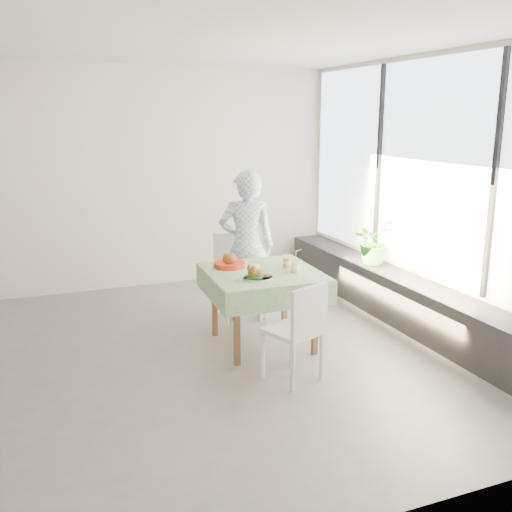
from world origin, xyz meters
name	(u,v)px	position (x,y,z in m)	size (l,w,h in m)	color
floor	(147,364)	(0.00, 0.00, 0.00)	(6.00, 6.00, 0.00)	#5E5B59
ceiling	(130,34)	(0.00, 0.00, 2.80)	(6.00, 6.00, 0.00)	white
wall_back	(102,180)	(0.00, 2.50, 1.40)	(6.00, 0.02, 2.80)	white
wall_front	(241,295)	(0.00, -2.50, 1.40)	(6.00, 0.02, 2.80)	white
wall_right	(431,194)	(3.00, 0.00, 1.40)	(0.02, 5.00, 2.80)	white
window_pane	(430,169)	(2.97, 0.00, 1.65)	(0.01, 4.80, 2.18)	#D1E0F9
window_ledge	(407,302)	(2.80, 0.00, 0.25)	(0.40, 4.80, 0.50)	black
cafe_table	(263,299)	(1.15, 0.05, 0.46)	(1.08, 1.08, 0.74)	brown
chair_far	(238,292)	(1.19, 0.88, 0.29)	(0.45, 0.45, 0.93)	white
chair_near	(294,350)	(1.11, -0.75, 0.26)	(0.52, 0.52, 0.86)	white
diner	(247,246)	(1.27, 0.80, 0.82)	(0.60, 0.39, 1.63)	#81AACE
main_dish	(256,274)	(1.00, -0.17, 0.79)	(0.28, 0.28, 0.15)	white
juice_cup_orange	(287,261)	(1.43, 0.11, 0.80)	(0.09, 0.09, 0.24)	white
juice_cup_lemonade	(295,266)	(1.42, -0.09, 0.80)	(0.09, 0.09, 0.25)	white
second_dish	(230,263)	(0.91, 0.31, 0.78)	(0.30, 0.30, 0.14)	red
potted_plant	(374,241)	(2.81, 0.70, 0.77)	(0.48, 0.41, 0.53)	#31822B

